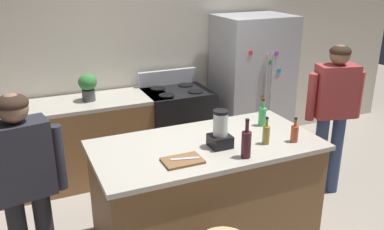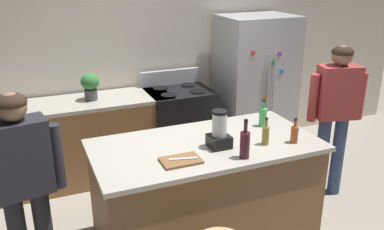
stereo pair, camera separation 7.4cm
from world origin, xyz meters
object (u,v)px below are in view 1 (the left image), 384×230
at_px(stove_range, 177,126).
at_px(bottle_cooking_sauce, 295,133).
at_px(bottle_soda, 262,116).
at_px(person_by_island_left, 24,179).
at_px(chef_knife, 185,159).
at_px(bottle_wine, 246,143).
at_px(blender_appliance, 220,132).
at_px(kitchen_island, 206,192).
at_px(person_by_sink_right, 334,107).
at_px(cutting_board, 183,161).
at_px(potted_plant, 88,85).
at_px(refrigerator, 252,86).
at_px(bottle_vinegar, 266,134).

distance_m(stove_range, bottle_cooking_sauce, 1.90).
bearing_deg(bottle_soda, person_by_island_left, -174.48).
bearing_deg(stove_range, person_by_island_left, -138.45).
distance_m(bottle_soda, chef_knife, 1.02).
height_order(stove_range, bottle_wine, bottle_wine).
bearing_deg(bottle_wine, blender_appliance, 109.67).
xyz_separation_m(kitchen_island, person_by_sink_right, (1.54, 0.22, 0.51)).
bearing_deg(bottle_soda, bottle_cooking_sauce, -84.37).
xyz_separation_m(person_by_sink_right, chef_knife, (-1.84, -0.45, -0.01)).
bearing_deg(cutting_board, bottle_wine, -14.46).
distance_m(potted_plant, chef_knife, 1.83).
distance_m(refrigerator, bottle_cooking_sauce, 1.90).
height_order(bottle_vinegar, bottle_wine, bottle_wine).
xyz_separation_m(kitchen_island, refrigerator, (1.37, 1.50, 0.41)).
bearing_deg(bottle_vinegar, bottle_cooking_sauce, -14.07).
distance_m(blender_appliance, chef_knife, 0.40).
distance_m(person_by_island_left, bottle_vinegar, 1.88).
bearing_deg(kitchen_island, person_by_island_left, -178.30).
distance_m(kitchen_island, person_by_island_left, 1.50).
xyz_separation_m(bottle_wine, chef_knife, (-0.46, 0.12, -0.09)).
bearing_deg(kitchen_island, bottle_vinegar, -24.92).
xyz_separation_m(person_by_sink_right, bottle_cooking_sauce, (-0.86, -0.49, 0.04)).
bearing_deg(bottle_vinegar, potted_plant, 122.58).
distance_m(refrigerator, bottle_wine, 2.22).
bearing_deg(cutting_board, refrigerator, 45.90).
height_order(refrigerator, blender_appliance, refrigerator).
bearing_deg(person_by_sink_right, bottle_cooking_sauce, -150.51).
distance_m(bottle_vinegar, cutting_board, 0.76).
xyz_separation_m(person_by_sink_right, cutting_board, (-1.86, -0.45, -0.03)).
relative_size(potted_plant, bottle_cooking_sauce, 1.39).
bearing_deg(bottle_cooking_sauce, bottle_wine, -170.00).
bearing_deg(bottle_soda, cutting_board, -157.66).
distance_m(person_by_island_left, bottle_cooking_sauce, 2.13).
relative_size(blender_appliance, bottle_soda, 1.23).
distance_m(bottle_cooking_sauce, bottle_soda, 0.43).
bearing_deg(person_by_sink_right, refrigerator, 97.88).
xyz_separation_m(person_by_island_left, chef_knife, (1.13, -0.19, 0.02)).
height_order(person_by_island_left, bottle_vinegar, person_by_island_left).
xyz_separation_m(bottle_soda, cutting_board, (-0.96, -0.39, -0.08)).
relative_size(kitchen_island, bottle_cooking_sauce, 8.79).
distance_m(bottle_vinegar, bottle_wine, 0.32).
xyz_separation_m(blender_appliance, bottle_cooking_sauce, (0.62, -0.16, -0.05)).
bearing_deg(bottle_soda, stove_range, 102.52).
xyz_separation_m(kitchen_island, bottle_cooking_sauce, (0.69, -0.27, 0.55)).
relative_size(blender_appliance, bottle_cooking_sauce, 1.45).
height_order(kitchen_island, cutting_board, cutting_board).
relative_size(stove_range, cutting_board, 3.75).
distance_m(refrigerator, bottle_vinegar, 1.94).
relative_size(bottle_wine, chef_knife, 1.44).
bearing_deg(cutting_board, blender_appliance, 18.92).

